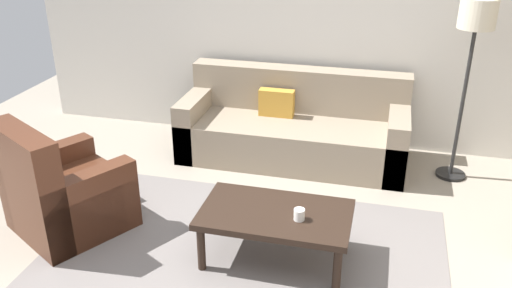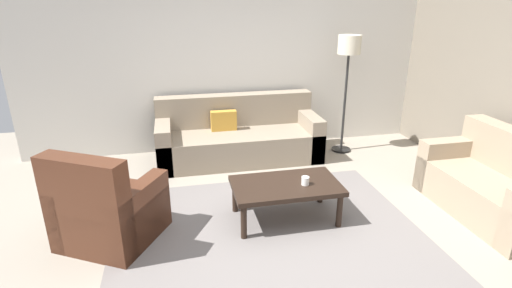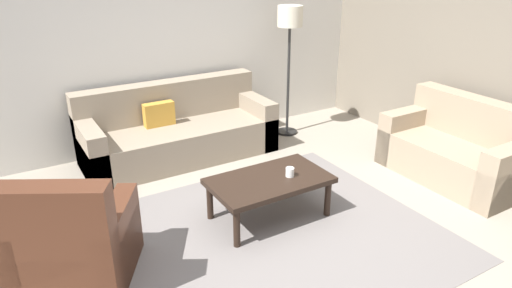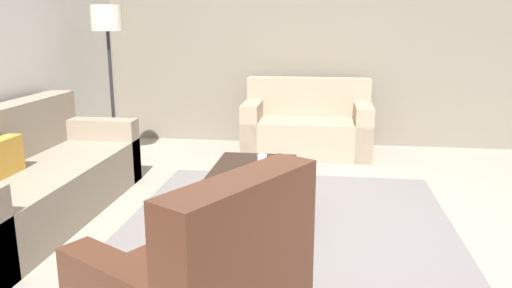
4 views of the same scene
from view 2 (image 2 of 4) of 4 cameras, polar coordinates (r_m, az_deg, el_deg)
name	(u,v)px [view 2 (image 2 of 4)]	position (r m, az deg, el deg)	size (l,w,h in m)	color
ground_plane	(270,237)	(3.92, 2.03, -13.38)	(8.00, 8.00, 0.00)	gray
rear_partition	(228,55)	(5.86, -4.15, 12.79)	(6.00, 0.12, 2.80)	silver
area_rug	(270,236)	(3.92, 2.03, -13.33)	(3.03, 2.55, 0.01)	slate
couch_main	(238,137)	(5.65, -2.70, 0.99)	(2.27, 0.90, 0.88)	gray
couch_loveseat	(498,187)	(4.90, 31.85, -5.40)	(0.81, 1.49, 0.88)	gray
armchair_leather	(106,213)	(3.95, -21.03, -9.42)	(1.09, 1.09, 0.95)	#4C2819
coffee_table	(286,188)	(4.04, 4.38, -6.43)	(1.10, 0.64, 0.41)	black
cup	(305,181)	(4.00, 7.21, -5.35)	(0.08, 0.08, 0.08)	white
lamp_standing	(348,57)	(5.76, 13.35, 12.26)	(0.32, 0.32, 1.71)	black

